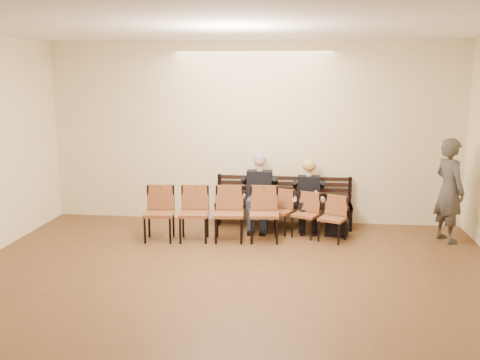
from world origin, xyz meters
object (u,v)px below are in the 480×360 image
object	(u,v)px
seated_man	(259,191)
chair_row_back	(211,214)
chair_row_front	(305,215)
water_bottle	(316,203)
bench	(283,215)
seated_woman	(308,198)
passerby	(450,182)
laptop	(260,201)
bag	(338,228)

from	to	relation	value
seated_man	chair_row_back	xyz separation A→B (m)	(-0.75, -0.96, -0.23)
chair_row_front	chair_row_back	distance (m)	1.69
water_bottle	chair_row_back	distance (m)	1.93
bench	seated_woman	world-z (taller)	seated_woman
bench	passerby	size ratio (longest dim) A/B	1.25
chair_row_front	chair_row_back	xyz separation A→B (m)	(-1.63, -0.43, 0.08)
bench	chair_row_front	size ratio (longest dim) A/B	1.82
chair_row_front	seated_woman	bearing A→B (deg)	107.73
seated_man	laptop	bearing A→B (deg)	-82.63
bench	chair_row_back	size ratio (longest dim) A/B	1.11
bench	seated_man	world-z (taller)	seated_man
water_bottle	chair_row_front	size ratio (longest dim) A/B	0.16
bench	chair_row_front	world-z (taller)	chair_row_front
seated_man	seated_woman	world-z (taller)	seated_man
bench	seated_woman	size ratio (longest dim) A/B	2.18
bench	passerby	world-z (taller)	passerby
seated_man	laptop	distance (m)	0.26
bag	chair_row_front	bearing A→B (deg)	-167.17
chair_row_back	chair_row_front	bearing A→B (deg)	9.63
seated_man	passerby	distance (m)	3.38
chair_row_front	chair_row_back	bearing A→B (deg)	-141.70
seated_woman	chair_row_front	bearing A→B (deg)	-95.75
chair_row_front	laptop	bearing A→B (deg)	-176.67
passerby	bench	bearing A→B (deg)	54.44
laptop	chair_row_front	world-z (taller)	chair_row_front
seated_man	bag	bearing A→B (deg)	-15.19
seated_woman	chair_row_front	world-z (taller)	seated_woman
seated_woman	bag	distance (m)	0.81
seated_woman	bench	bearing A→B (deg)	165.84
passerby	chair_row_front	distance (m)	2.54
laptop	chair_row_back	xyz separation A→B (m)	(-0.78, -0.74, -0.09)
bag	chair_row_back	bearing A→B (deg)	-165.71
laptop	water_bottle	world-z (taller)	laptop
bench	water_bottle	size ratio (longest dim) A/B	11.63
water_bottle	passerby	xyz separation A→B (m)	(2.27, -0.19, 0.48)
laptop	bag	size ratio (longest dim) A/B	0.86
laptop	chair_row_back	size ratio (longest dim) A/B	0.14
seated_man	seated_woman	size ratio (longest dim) A/B	1.19
chair_row_back	seated_woman	bearing A→B (deg)	24.55
seated_woman	laptop	size ratio (longest dim) A/B	3.70
bag	laptop	bearing A→B (deg)	172.90
seated_man	water_bottle	xyz separation A→B (m)	(1.06, -0.29, -0.15)
chair_row_front	chair_row_back	size ratio (longest dim) A/B	0.61
bag	passerby	world-z (taller)	passerby
seated_man	seated_woman	distance (m)	0.94
laptop	chair_row_back	world-z (taller)	chair_row_back
passerby	water_bottle	bearing A→B (deg)	61.45
seated_man	chair_row_back	size ratio (longest dim) A/B	0.61
seated_woman	laptop	world-z (taller)	seated_woman
seated_woman	bag	size ratio (longest dim) A/B	3.19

